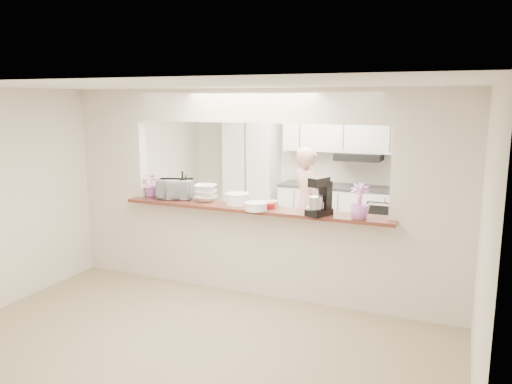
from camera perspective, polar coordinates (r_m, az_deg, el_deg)
The scene contains 19 objects.
floor at distance 6.38m, azimuth -0.15°, elevation -11.27°, with size 6.00×6.00×0.00m, color tan.
tile_overlay at distance 7.74m, azimuth 4.39°, elevation -7.26°, with size 5.00×2.90×0.01m, color beige.
partition at distance 5.99m, azimuth -0.16°, elevation 2.02°, with size 5.00×0.15×2.50m.
bar_counter at distance 6.18m, azimuth -0.17°, elevation -6.32°, with size 3.40×0.38×1.09m.
kitchen_cabinets at distance 8.66m, azimuth 5.80°, elevation 1.24°, with size 3.15×0.62×2.25m.
refrigerator at distance 8.24m, azimuth 20.64°, elevation -0.75°, with size 0.75×0.70×1.70m, color #A1A1A5.
flower_left at distance 6.80m, azimuth -11.85°, elevation 0.81°, with size 0.28×0.24×0.31m, color #E579DE.
wine_bottle_a at distance 6.57m, azimuth -8.37°, elevation 0.47°, with size 0.07×0.07×0.37m.
wine_bottle_b at distance 6.54m, azimuth -7.99°, elevation 0.26°, with size 0.06×0.06×0.32m.
toaster_oven at distance 6.60m, azimuth -9.20°, elevation 0.33°, with size 0.45×0.30×0.25m, color #9E9EA3.
serving_bowls at distance 6.38m, azimuth -5.77°, elevation -0.12°, with size 0.28×0.28×0.21m, color white.
plate_stack_a at distance 6.17m, azimuth -2.18°, elevation -0.78°, with size 0.30×0.30×0.14m.
plate_stack_b at distance 5.84m, azimuth 0.01°, elevation -1.65°, with size 0.27×0.27×0.09m.
red_bowl at distance 5.95m, azimuth 1.50°, elevation -1.57°, with size 0.14×0.14×0.06m, color maroon.
tan_bowl at distance 6.05m, azimuth 1.85°, elevation -1.34°, with size 0.15×0.15×0.07m, color tan.
utensil_caddy at distance 5.70m, azimuth 6.93°, elevation -1.52°, with size 0.27×0.18×0.23m.
stand_mixer at distance 5.61m, azimuth 7.35°, elevation -0.71°, with size 0.29×0.34×0.43m.
flower_right at distance 5.50m, azimuth 11.77°, elevation -1.06°, with size 0.22×0.22×0.39m, color #C469C2.
person at distance 7.44m, azimuth 5.85°, elevation -1.36°, with size 0.61×0.40×1.68m, color tan.
Camera 1 is at (2.33, -5.44, 2.38)m, focal length 35.00 mm.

